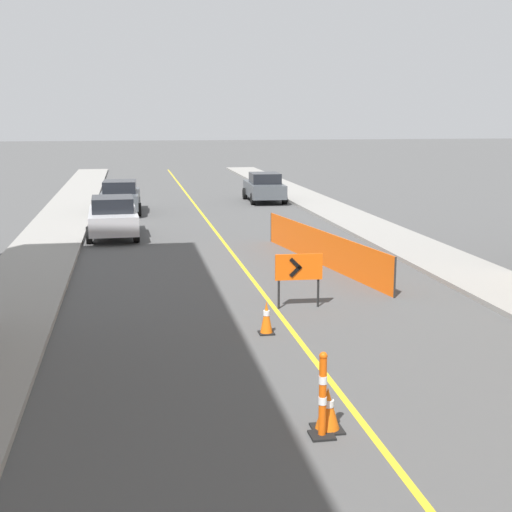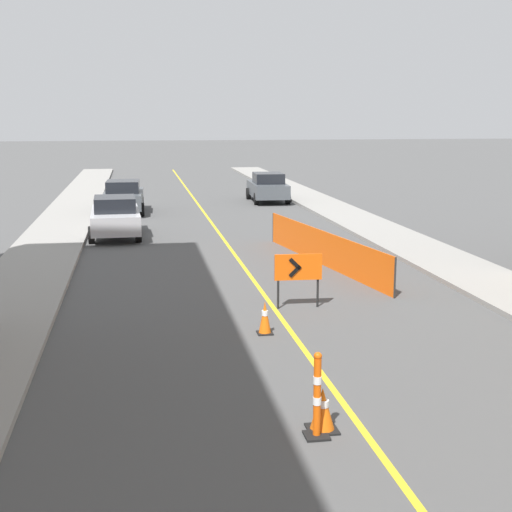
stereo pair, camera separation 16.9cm
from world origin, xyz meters
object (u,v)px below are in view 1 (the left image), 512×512
object	(u,v)px
traffic_cone_fourth	(328,409)
parked_car_curb_far	(264,187)
parked_car_curb_mid	(120,197)
parked_car_curb_near	(113,217)
traffic_cone_fifth	(266,318)
arrow_barricade_primary	(299,269)
delineator_post_rear	(323,400)

from	to	relation	value
traffic_cone_fourth	parked_car_curb_far	size ratio (longest dim) A/B	0.15
traffic_cone_fourth	parked_car_curb_mid	size ratio (longest dim) A/B	0.15
parked_car_curb_mid	parked_car_curb_far	xyz separation A→B (m)	(7.73, 3.45, 0.00)
parked_car_curb_near	parked_car_curb_far	bearing A→B (deg)	51.01
traffic_cone_fifth	arrow_barricade_primary	bearing A→B (deg)	58.99
arrow_barricade_primary	parked_car_curb_far	bearing A→B (deg)	83.98
traffic_cone_fifth	parked_car_curb_far	bearing A→B (deg)	79.36
arrow_barricade_primary	parked_car_curb_far	distance (m)	22.06
delineator_post_rear	arrow_barricade_primary	world-z (taller)	arrow_barricade_primary
arrow_barricade_primary	delineator_post_rear	bearing A→B (deg)	-98.11
traffic_cone_fourth	parked_car_curb_near	bearing A→B (deg)	100.78
delineator_post_rear	traffic_cone_fifth	bearing A→B (deg)	88.29
arrow_barricade_primary	parked_car_curb_near	xyz separation A→B (m)	(-4.64, 11.33, -0.16)
arrow_barricade_primary	parked_car_curb_mid	bearing A→B (deg)	106.15
parked_car_curb_near	traffic_cone_fourth	bearing A→B (deg)	-81.08
delineator_post_rear	parked_car_curb_mid	size ratio (longest dim) A/B	0.30
delineator_post_rear	parked_car_curb_far	world-z (taller)	parked_car_curb_far
delineator_post_rear	parked_car_curb_near	size ratio (longest dim) A/B	0.30
parked_car_curb_mid	parked_car_curb_near	bearing A→B (deg)	-89.69
traffic_cone_fourth	arrow_barricade_primary	world-z (taller)	arrow_barricade_primary
traffic_cone_fifth	arrow_barricade_primary	distance (m)	2.36
delineator_post_rear	parked_car_curb_near	xyz separation A→B (m)	(-3.32, 18.37, 0.23)
parked_car_curb_near	parked_car_curb_far	size ratio (longest dim) A/B	1.00
delineator_post_rear	parked_car_curb_far	bearing A→B (deg)	80.91
traffic_cone_fourth	parked_car_curb_far	xyz separation A→B (m)	(4.48, 28.64, 0.47)
arrow_barricade_primary	parked_car_curb_mid	world-z (taller)	parked_car_curb_mid
delineator_post_rear	parked_car_curb_near	bearing A→B (deg)	100.24
arrow_barricade_primary	parked_car_curb_mid	xyz separation A→B (m)	(-4.44, 18.36, -0.16)
traffic_cone_fourth	parked_car_curb_near	world-z (taller)	parked_car_curb_near
parked_car_curb_near	parked_car_curb_far	xyz separation A→B (m)	(7.93, 10.48, 0.00)
traffic_cone_fourth	parked_car_curb_mid	world-z (taller)	parked_car_curb_mid
parked_car_curb_near	parked_car_curb_far	distance (m)	13.14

